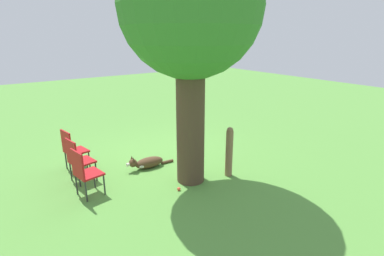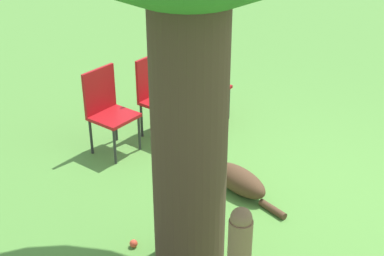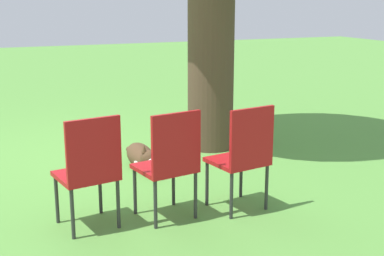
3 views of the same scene
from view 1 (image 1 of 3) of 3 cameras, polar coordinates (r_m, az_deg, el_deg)
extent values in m
plane|color=#56933D|center=(7.30, -5.18, -5.88)|extent=(30.00, 30.00, 0.00)
cylinder|color=#4C3828|center=(5.81, -0.29, 1.90)|extent=(0.55, 0.55, 2.66)
sphere|color=#387A2D|center=(5.61, -0.32, 22.35)|extent=(2.57, 2.57, 2.57)
ellipsoid|color=#513823|center=(6.85, -8.16, -6.51)|extent=(0.68, 0.31, 0.24)
ellipsoid|color=silver|center=(6.80, -9.57, -6.91)|extent=(0.25, 0.24, 0.15)
sphere|color=#513823|center=(6.69, -11.20, -6.55)|extent=(0.19, 0.19, 0.18)
cylinder|color=silver|center=(6.67, -12.03, -6.84)|extent=(0.09, 0.08, 0.08)
cone|color=#513823|center=(6.61, -11.09, -5.84)|extent=(0.06, 0.06, 0.08)
cone|color=#513823|center=(6.70, -11.40, -5.55)|extent=(0.06, 0.06, 0.08)
cylinder|color=#513823|center=(7.06, -4.75, -6.42)|extent=(0.30, 0.09, 0.07)
cylinder|color=#846647|center=(6.33, 7.08, -4.89)|extent=(0.15, 0.15, 0.98)
sphere|color=#846647|center=(6.16, 7.25, -0.46)|extent=(0.14, 0.14, 0.14)
cube|color=#B21419|center=(7.08, -21.14, -4.12)|extent=(0.49, 0.51, 0.04)
cube|color=#B21419|center=(6.92, -22.82, -2.49)|extent=(0.11, 0.44, 0.49)
cylinder|color=#2D2D2D|center=(7.38, -20.32, -4.98)|extent=(0.03, 0.03, 0.41)
cylinder|color=#2D2D2D|center=(7.06, -18.97, -5.86)|extent=(0.03, 0.03, 0.41)
cylinder|color=#2D2D2D|center=(7.26, -22.87, -5.68)|extent=(0.03, 0.03, 0.41)
cylinder|color=#2D2D2D|center=(6.93, -21.62, -6.62)|extent=(0.03, 0.03, 0.41)
cube|color=#B21419|center=(6.48, -20.17, -6.00)|extent=(0.49, 0.51, 0.04)
cube|color=#B21419|center=(6.31, -22.00, -4.27)|extent=(0.11, 0.44, 0.49)
cylinder|color=#2D2D2D|center=(6.79, -19.32, -6.85)|extent=(0.03, 0.03, 0.41)
cylinder|color=#2D2D2D|center=(6.48, -17.79, -7.90)|extent=(0.03, 0.03, 0.41)
cylinder|color=#2D2D2D|center=(6.66, -22.09, -7.65)|extent=(0.03, 0.03, 0.41)
cylinder|color=#2D2D2D|center=(6.34, -20.67, -8.77)|extent=(0.03, 0.03, 0.41)
cube|color=#B21419|center=(5.89, -19.00, -8.26)|extent=(0.49, 0.51, 0.04)
cube|color=#B21419|center=(5.72, -20.99, -6.42)|extent=(0.11, 0.44, 0.49)
cylinder|color=#2D2D2D|center=(6.21, -18.12, -9.07)|extent=(0.03, 0.03, 0.41)
cylinder|color=#2D2D2D|center=(5.91, -16.36, -10.33)|extent=(0.03, 0.03, 0.41)
cylinder|color=#2D2D2D|center=(6.08, -21.14, -10.00)|extent=(0.03, 0.03, 0.41)
cylinder|color=#2D2D2D|center=(5.77, -19.52, -11.37)|extent=(0.03, 0.03, 0.41)
sphere|color=#E54C33|center=(5.89, -2.53, -11.52)|extent=(0.07, 0.07, 0.07)
camera|label=2|loc=(6.16, 33.88, 15.31)|focal=50.00mm
camera|label=3|loc=(7.77, -54.27, 2.14)|focal=50.00mm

